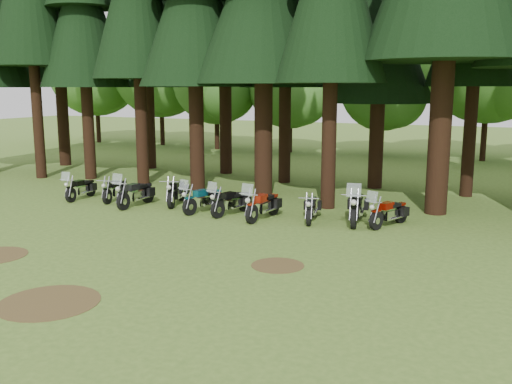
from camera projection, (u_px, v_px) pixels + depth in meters
ground at (126, 250)px, 16.35m from camera, size 120.00×120.00×0.00m
pine_back_4 at (382, 3)px, 25.00m from camera, size 4.94×4.94×13.78m
decid_0 at (97, 71)px, 46.97m from camera, size 8.00×7.78×10.00m
decid_1 at (163, 71)px, 44.90m from camera, size 7.91×7.69×9.88m
decid_2 at (219, 82)px, 41.88m from camera, size 6.72×6.53×8.40m
decid_3 at (293, 89)px, 39.90m from camera, size 6.12×5.95×7.65m
decid_4 at (386, 91)px, 38.38m from camera, size 5.93×5.76×7.41m
decid_5 at (496, 60)px, 34.72m from camera, size 8.45×8.21×10.56m
dirt_patch_1 at (278, 265)px, 14.93m from camera, size 1.40×1.40×0.01m
dirt_patch_2 at (49, 302)px, 12.37m from camera, size 2.20×2.20×0.01m
motorcycle_0 at (81, 189)px, 23.70m from camera, size 0.53×2.06×1.29m
motorcycle_1 at (116, 191)px, 23.40m from camera, size 0.54×2.03×0.83m
motorcycle_2 at (136, 194)px, 22.28m from camera, size 0.43×2.29×1.44m
motorcycle_3 at (176, 193)px, 22.63m from camera, size 0.85×2.22×0.93m
motorcycle_4 at (203, 200)px, 21.27m from camera, size 0.76×2.15×1.36m
motorcycle_5 at (231, 203)px, 20.80m from camera, size 0.80×2.13×1.35m
motorcycle_6 at (263, 206)px, 20.08m from camera, size 0.51×2.28×1.43m
motorcycle_7 at (311, 209)px, 19.84m from camera, size 0.63×2.05×0.85m
motorcycle_8 at (356, 208)px, 19.52m from camera, size 0.73×2.52×1.58m
motorcycle_9 at (389, 213)px, 19.06m from camera, size 1.03×2.05×1.33m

